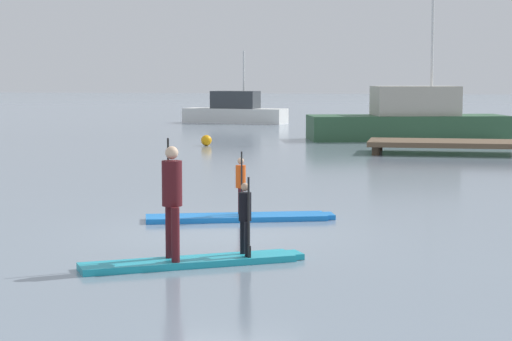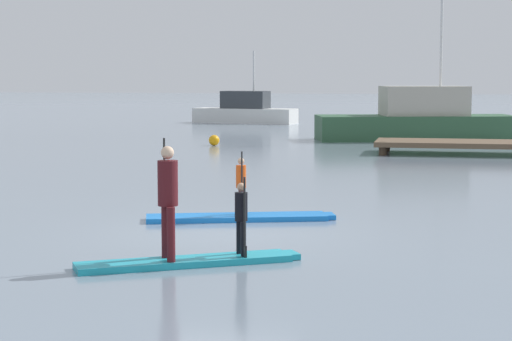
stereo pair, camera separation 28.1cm
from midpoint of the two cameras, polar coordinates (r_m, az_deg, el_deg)
name	(u,v)px [view 2 (the right image)]	position (r m, az deg, el deg)	size (l,w,h in m)	color
ground_plane	(223,233)	(16.87, -1.54, -3.81)	(240.00, 240.00, 0.00)	gray
paddleboard_near	(240,217)	(18.31, -0.52, -2.88)	(3.71, 1.77, 0.10)	blue
paddler_child_solo	(241,183)	(18.21, -0.47, -0.76)	(0.25, 0.38, 1.26)	#4C1419
paddleboard_far	(189,262)	(14.06, -3.53, -5.58)	(3.20, 2.14, 0.10)	#1E9EB2
paddler_adult	(168,195)	(13.82, -4.83, -1.48)	(0.41, 0.47, 1.80)	#4C1419
paddler_child_front	(241,215)	(14.16, -0.33, -2.72)	(0.27, 0.35, 1.22)	black
fishing_boat_green_midground	(245,111)	(54.41, -0.52, 3.66)	(6.21, 2.67, 4.20)	silver
motor_boat_small_navy	(418,120)	(41.10, 10.06, 3.08)	(8.89, 4.72, 7.72)	#2D5638
floating_dock	(510,144)	(34.13, 15.46, 1.55)	(9.36, 2.53, 0.47)	brown
mooring_buoy_near	(214,140)	(37.29, -2.36, 1.86)	(0.43, 0.43, 0.43)	orange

